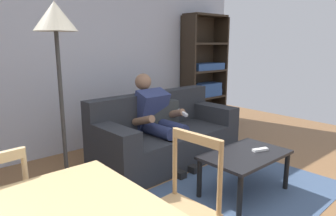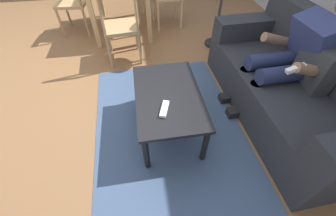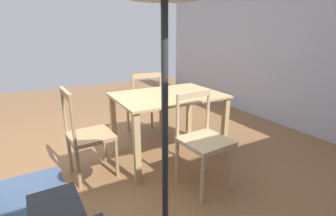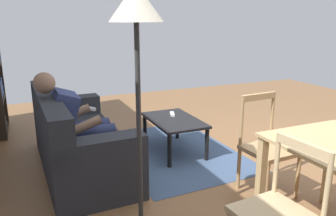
# 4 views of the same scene
# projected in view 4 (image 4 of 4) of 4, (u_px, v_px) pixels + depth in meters

# --- Properties ---
(ground_plane) EXTENTS (8.83, 8.83, 0.00)m
(ground_plane) POSITION_uv_depth(u_px,v_px,m) (268.00, 172.00, 3.61)
(ground_plane) COLOR brown
(couch) EXTENTS (1.95, 0.88, 0.86)m
(couch) POSITION_uv_depth(u_px,v_px,m) (75.00, 141.00, 3.61)
(couch) COLOR #282B30
(couch) RESTS_ON ground_plane
(person_lounging) EXTENTS (0.60, 0.96, 1.12)m
(person_lounging) POSITION_uv_depth(u_px,v_px,m) (75.00, 123.00, 3.44)
(person_lounging) COLOR navy
(person_lounging) RESTS_ON ground_plane
(coffee_table) EXTENTS (0.89, 0.56, 0.43)m
(coffee_table) POSITION_uv_depth(u_px,v_px,m) (174.00, 124.00, 4.09)
(coffee_table) COLOR black
(coffee_table) RESTS_ON ground_plane
(tv_remote) EXTENTS (0.18, 0.10, 0.02)m
(tv_remote) POSITION_uv_depth(u_px,v_px,m) (172.00, 114.00, 4.25)
(tv_remote) COLOR white
(tv_remote) RESTS_ON coffee_table
(dining_chair_near_wall) EXTENTS (0.45, 0.45, 0.91)m
(dining_chair_near_wall) POSITION_uv_depth(u_px,v_px,m) (278.00, 215.00, 2.01)
(dining_chair_near_wall) COLOR #D1B27F
(dining_chair_near_wall) RESTS_ON ground_plane
(dining_chair_facing_couch) EXTENTS (0.45, 0.45, 0.94)m
(dining_chair_facing_couch) POSITION_uv_depth(u_px,v_px,m) (267.00, 148.00, 3.10)
(dining_chair_facing_couch) COLOR tan
(dining_chair_facing_couch) RESTS_ON ground_plane
(area_rug) EXTENTS (2.05, 1.47, 0.01)m
(area_rug) POSITION_uv_depth(u_px,v_px,m) (174.00, 151.00, 4.19)
(area_rug) COLOR #3D5170
(area_rug) RESTS_ON ground_plane
(floor_lamp) EXTENTS (0.36, 0.36, 1.84)m
(floor_lamp) POSITION_uv_depth(u_px,v_px,m) (137.00, 29.00, 2.15)
(floor_lamp) COLOR black
(floor_lamp) RESTS_ON ground_plane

